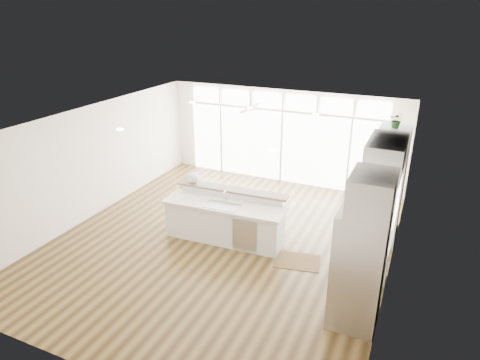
% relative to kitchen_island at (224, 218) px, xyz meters
% --- Properties ---
extents(floor, '(7.00, 8.00, 0.02)m').
position_rel_kitchen_island_xyz_m(floor, '(-0.02, -0.10, -0.55)').
color(floor, '#3E2B13').
rests_on(floor, ground).
extents(ceiling, '(7.00, 8.00, 0.02)m').
position_rel_kitchen_island_xyz_m(ceiling, '(-0.02, -0.10, 2.16)').
color(ceiling, white).
rests_on(ceiling, wall_back).
extents(wall_back, '(7.00, 0.04, 2.70)m').
position_rel_kitchen_island_xyz_m(wall_back, '(-0.02, 3.90, 0.81)').
color(wall_back, white).
rests_on(wall_back, floor).
extents(wall_front, '(7.00, 0.04, 2.70)m').
position_rel_kitchen_island_xyz_m(wall_front, '(-0.02, -4.10, 0.81)').
color(wall_front, white).
rests_on(wall_front, floor).
extents(wall_left, '(0.04, 8.00, 2.70)m').
position_rel_kitchen_island_xyz_m(wall_left, '(-3.52, -0.10, 0.81)').
color(wall_left, white).
rests_on(wall_left, floor).
extents(wall_right, '(0.04, 8.00, 2.70)m').
position_rel_kitchen_island_xyz_m(wall_right, '(3.48, -0.10, 0.81)').
color(wall_right, white).
rests_on(wall_right, floor).
extents(glass_wall, '(5.80, 0.06, 2.08)m').
position_rel_kitchen_island_xyz_m(glass_wall, '(-0.02, 3.84, 0.51)').
color(glass_wall, white).
rests_on(glass_wall, wall_back).
extents(transom_row, '(5.90, 0.06, 0.40)m').
position_rel_kitchen_island_xyz_m(transom_row, '(-0.02, 3.84, 1.84)').
color(transom_row, white).
rests_on(transom_row, wall_back).
extents(desk_window, '(0.04, 0.85, 0.85)m').
position_rel_kitchen_island_xyz_m(desk_window, '(3.44, 0.20, 1.01)').
color(desk_window, white).
rests_on(desk_window, wall_right).
extents(ceiling_fan, '(1.16, 1.16, 0.32)m').
position_rel_kitchen_island_xyz_m(ceiling_fan, '(-0.52, 2.70, 1.94)').
color(ceiling_fan, silver).
rests_on(ceiling_fan, ceiling).
extents(recessed_lights, '(3.40, 3.00, 0.02)m').
position_rel_kitchen_island_xyz_m(recessed_lights, '(-0.02, 0.10, 2.14)').
color(recessed_lights, '#EFE6CB').
rests_on(recessed_lights, ceiling).
extents(oven_cabinet, '(0.64, 1.20, 2.50)m').
position_rel_kitchen_island_xyz_m(oven_cabinet, '(3.15, 1.70, 0.71)').
color(oven_cabinet, white).
rests_on(oven_cabinet, floor).
extents(desk_nook, '(0.72, 1.30, 0.76)m').
position_rel_kitchen_island_xyz_m(desk_nook, '(3.11, 0.20, -0.16)').
color(desk_nook, white).
rests_on(desk_nook, floor).
extents(upper_cabinets, '(0.64, 1.30, 0.64)m').
position_rel_kitchen_island_xyz_m(upper_cabinets, '(3.15, 0.20, 1.81)').
color(upper_cabinets, white).
rests_on(upper_cabinets, wall_right).
extents(refrigerator, '(0.76, 0.90, 2.00)m').
position_rel_kitchen_island_xyz_m(refrigerator, '(3.09, -1.45, 0.46)').
color(refrigerator, '#B8B7BC').
rests_on(refrigerator, floor).
extents(fridge_cabinet, '(0.64, 0.90, 0.60)m').
position_rel_kitchen_island_xyz_m(fridge_cabinet, '(3.15, -1.45, 1.76)').
color(fridge_cabinet, white).
rests_on(fridge_cabinet, wall_right).
extents(framed_photos, '(0.06, 0.22, 0.80)m').
position_rel_kitchen_island_xyz_m(framed_photos, '(3.44, 0.82, 0.86)').
color(framed_photos, black).
rests_on(framed_photos, wall_right).
extents(kitchen_island, '(2.74, 1.13, 1.07)m').
position_rel_kitchen_island_xyz_m(kitchen_island, '(0.00, 0.00, 0.00)').
color(kitchen_island, white).
rests_on(kitchen_island, floor).
extents(rug, '(1.02, 0.82, 0.01)m').
position_rel_kitchen_island_xyz_m(rug, '(1.74, -0.18, -0.53)').
color(rug, '#392512').
rests_on(rug, floor).
extents(office_chair, '(0.59, 0.54, 1.10)m').
position_rel_kitchen_island_xyz_m(office_chair, '(2.85, -0.43, 0.02)').
color(office_chair, black).
rests_on(office_chair, floor).
extents(fishbowl, '(0.27, 0.27, 0.27)m').
position_rel_kitchen_island_xyz_m(fishbowl, '(-0.97, 0.36, 0.67)').
color(fishbowl, silver).
rests_on(fishbowl, kitchen_island).
extents(monitor, '(0.13, 0.48, 0.39)m').
position_rel_kitchen_island_xyz_m(monitor, '(3.03, 0.20, 0.42)').
color(monitor, black).
rests_on(monitor, desk_nook).
extents(keyboard, '(0.19, 0.37, 0.02)m').
position_rel_kitchen_island_xyz_m(keyboard, '(2.86, 0.20, 0.23)').
color(keyboard, white).
rests_on(keyboard, desk_nook).
extents(potted_plant, '(0.35, 0.38, 0.26)m').
position_rel_kitchen_island_xyz_m(potted_plant, '(3.15, 1.70, 2.10)').
color(potted_plant, '#275C28').
rests_on(potted_plant, oven_cabinet).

